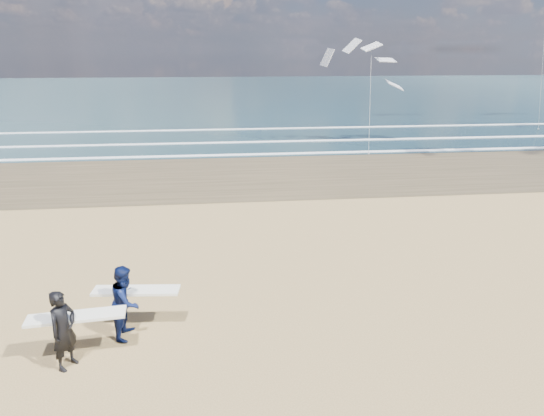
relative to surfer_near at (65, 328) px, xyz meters
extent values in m
cube|color=#443A24|center=(21.15, 18.02, -0.96)|extent=(220.00, 12.00, 0.01)
cube|color=#1A3239|center=(21.15, 72.02, -0.96)|extent=(220.00, 100.00, 0.02)
cube|color=white|center=(21.15, 22.82, -0.92)|extent=(220.00, 0.50, 0.05)
cube|color=white|center=(21.15, 27.52, -0.92)|extent=(220.00, 0.50, 0.05)
cube|color=white|center=(21.15, 34.02, -0.92)|extent=(220.00, 0.50, 0.05)
imported|color=black|center=(-0.02, -0.04, -0.01)|extent=(0.73, 0.83, 1.91)
cube|color=white|center=(0.18, 0.31, 0.11)|extent=(2.24, 0.73, 0.07)
imported|color=#0B153F|center=(1.15, 1.15, -0.02)|extent=(0.86, 1.03, 1.90)
cube|color=white|center=(1.35, 1.50, 0.09)|extent=(2.24, 0.73, 0.07)
cube|color=slate|center=(13.95, 22.19, -0.92)|extent=(0.12, 0.12, 0.10)
cube|color=slate|center=(32.59, 31.11, -0.92)|extent=(0.12, 0.12, 0.10)
camera|label=1|loc=(3.57, -9.96, 5.98)|focal=32.00mm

